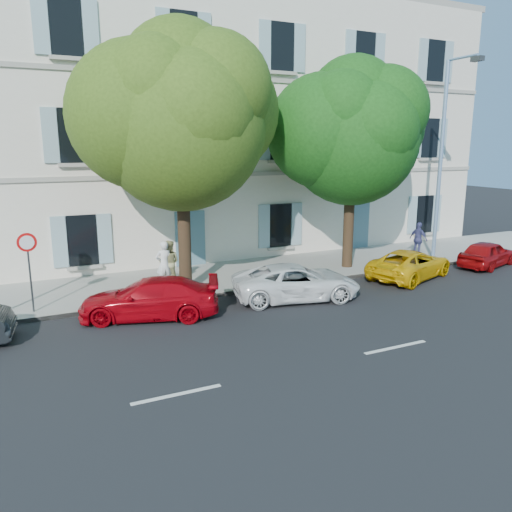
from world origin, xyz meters
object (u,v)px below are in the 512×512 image
car_yellow_supercar (410,264)px  road_sign (28,255)px  pedestrian_b (169,263)px  car_red_hatchback (487,254)px  pedestrian_c (418,239)px  tree_left (181,126)px  car_red_coupe (149,298)px  pedestrian_a (164,264)px  tree_right (352,139)px  street_lamp (444,150)px  car_white_coupe (296,282)px

car_yellow_supercar → road_sign: 14.02m
road_sign → pedestrian_b: size_ratio=1.50×
car_red_hatchback → road_sign: road_sign is taller
car_red_hatchback → pedestrian_c: size_ratio=2.14×
car_red_hatchback → road_sign: bearing=68.5°
pedestrian_b → pedestrian_c: size_ratio=1.05×
tree_left → road_sign: size_ratio=3.54×
car_red_hatchback → road_sign: (-18.29, 1.44, 1.38)m
car_red_coupe → pedestrian_a: 2.99m
car_red_coupe → pedestrian_a: pedestrian_a is taller
tree_left → tree_right: tree_left is taller
car_yellow_supercar → tree_left: (-8.83, 1.73, 5.29)m
car_red_coupe → car_yellow_supercar: 10.60m
car_red_hatchback → tree_right: size_ratio=0.41×
car_yellow_supercar → street_lamp: street_lamp is taller
car_yellow_supercar → pedestrian_c: pedestrian_c is taller
pedestrian_b → road_sign: bearing=43.0°
tree_left → tree_right: bearing=3.8°
road_sign → pedestrian_a: 4.70m
pedestrian_b → tree_left: bearing=135.9°
car_red_hatchback → pedestrian_c: bearing=17.6°
car_white_coupe → pedestrian_c: (8.26, 2.98, 0.34)m
road_sign → street_lamp: bearing=0.2°
car_red_coupe → pedestrian_b: pedestrian_b is taller
pedestrian_a → pedestrian_c: size_ratio=1.07×
car_red_hatchback → tree_left: tree_left is taller
road_sign → pedestrian_b: bearing=14.7°
tree_left → tree_right: 7.38m
car_red_hatchback → tree_left: 14.37m
car_yellow_supercar → road_sign: size_ratio=1.66×
car_red_coupe → car_yellow_supercar: bearing=110.2°
tree_left → road_sign: tree_left is taller
car_white_coupe → pedestrian_a: 4.90m
car_red_coupe → tree_right: (9.12, 2.39, 4.86)m
pedestrian_c → road_sign: bearing=82.0°
car_white_coupe → tree_left: bearing=69.0°
car_yellow_supercar → pedestrian_a: 9.73m
car_yellow_supercar → pedestrian_b: pedestrian_b is taller
car_red_coupe → tree_right: size_ratio=0.51×
car_red_coupe → tree_left: tree_left is taller
tree_left → car_red_hatchback: bearing=-7.2°
car_red_coupe → tree_right: bearing=124.0°
tree_right → pedestrian_b: tree_right is taller
car_red_hatchback → pedestrian_a: 14.03m
car_red_hatchback → pedestrian_b: size_ratio=2.04×
pedestrian_b → pedestrian_c: (11.88, -0.23, -0.04)m
car_white_coupe → pedestrian_c: pedestrian_c is taller
car_white_coupe → pedestrian_b: (-3.62, 3.21, 0.37)m
street_lamp → pedestrian_a: 12.99m
car_red_coupe → car_red_hatchback: car_red_coupe is taller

